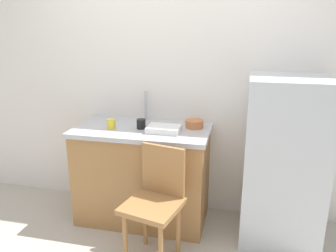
{
  "coord_description": "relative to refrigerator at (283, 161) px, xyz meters",
  "views": [
    {
      "loc": [
        0.69,
        -2.06,
        1.77
      ],
      "look_at": [
        0.07,
        0.6,
        0.94
      ],
      "focal_mm": 35.78,
      "sensor_mm": 36.0,
      "label": 1
    }
  ],
  "objects": [
    {
      "name": "back_wall",
      "position": [
        -1.04,
        0.36,
        0.64
      ],
      "size": [
        4.8,
        0.1,
        2.68
      ],
      "primitive_type": "cube",
      "color": "white",
      "rests_on": "ground_plane"
    },
    {
      "name": "chair",
      "position": [
        -0.95,
        -0.51,
        -0.2
      ],
      "size": [
        0.48,
        0.48,
        0.89
      ],
      "rotation": [
        0.0,
        0.0,
        -0.23
      ],
      "color": "#A87542",
      "rests_on": "ground_plane"
    },
    {
      "name": "cabinet_base",
      "position": [
        -1.22,
        0.01,
        -0.27
      ],
      "size": [
        1.16,
        0.6,
        0.85
      ],
      "primitive_type": "cube",
      "color": "#A87542",
      "rests_on": "ground_plane"
    },
    {
      "name": "cup_black",
      "position": [
        -1.22,
        -0.01,
        0.24
      ],
      "size": [
        0.08,
        0.08,
        0.08
      ],
      "primitive_type": "cylinder",
      "color": "black",
      "rests_on": "countertop"
    },
    {
      "name": "terracotta_bowl",
      "position": [
        -0.76,
        0.13,
        0.23
      ],
      "size": [
        0.16,
        0.16,
        0.07
      ],
      "primitive_type": "cylinder",
      "color": "#C67042",
      "rests_on": "countertop"
    },
    {
      "name": "countertop",
      "position": [
        -1.22,
        0.01,
        0.18
      ],
      "size": [
        1.2,
        0.64,
        0.04
      ],
      "primitive_type": "cube",
      "color": "#B7B7BC",
      "rests_on": "cabinet_base"
    },
    {
      "name": "faucet",
      "position": [
        -1.25,
        0.26,
        0.34
      ],
      "size": [
        0.02,
        0.02,
        0.28
      ],
      "primitive_type": "cylinder",
      "color": "#B7B7BC",
      "rests_on": "countertop"
    },
    {
      "name": "refrigerator",
      "position": [
        0.0,
        0.0,
        0.0
      ],
      "size": [
        0.63,
        0.62,
        1.39
      ],
      "primitive_type": "cube",
      "color": "silver",
      "rests_on": "ground_plane"
    },
    {
      "name": "dish_tray",
      "position": [
        -1.0,
        -0.06,
        0.22
      ],
      "size": [
        0.28,
        0.2,
        0.05
      ],
      "primitive_type": "cube",
      "color": "white",
      "rests_on": "countertop"
    },
    {
      "name": "cup_yellow",
      "position": [
        -1.47,
        -0.07,
        0.24
      ],
      "size": [
        0.08,
        0.08,
        0.08
      ],
      "primitive_type": "cylinder",
      "color": "yellow",
      "rests_on": "countertop"
    }
  ]
}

